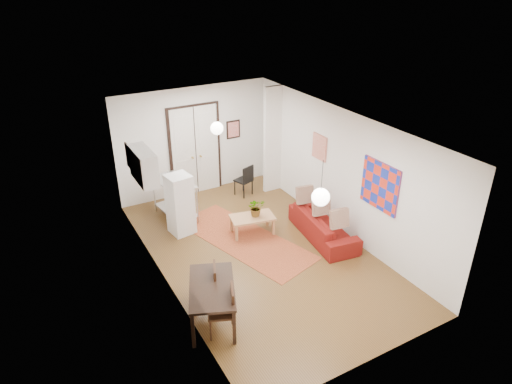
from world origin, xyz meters
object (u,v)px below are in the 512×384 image
coffee_table (252,219)px  dining_table (212,290)px  kitchen_counter (175,194)px  fridge (180,204)px  dining_chair_far (219,305)px  dining_chair_near (202,282)px  black_side_chair (242,176)px  sofa (323,226)px

coffee_table → dining_table: size_ratio=0.71×
kitchen_counter → fridge: size_ratio=0.92×
fridge → dining_table: 3.13m
dining_chair_far → kitchen_counter: bearing=-167.4°
kitchen_counter → fridge: fridge is taller
dining_table → dining_chair_far: (-0.00, -0.26, -0.13)m
dining_chair_near → black_side_chair: size_ratio=1.05×
dining_chair_far → black_side_chair: bearing=170.8°
coffee_table → fridge: bearing=148.5°
fridge → dining_table: size_ratio=0.95×
sofa → kitchen_counter: 3.65m
coffee_table → kitchen_counter: bearing=128.4°
coffee_table → black_side_chair: 2.11m
sofa → black_side_chair: (-0.58, 2.90, 0.21)m
dining_chair_near → dining_chair_far: bearing=22.8°
fridge → dining_chair_far: (-0.60, -3.33, -0.20)m
dining_table → dining_chair_far: 0.29m
kitchen_counter → dining_chair_near: bearing=-110.3°
sofa → fridge: 3.31m
sofa → dining_table: size_ratio=1.34×
coffee_table → black_side_chair: size_ratio=1.25×
dining_chair_far → black_side_chair: 5.23m
kitchen_counter → black_side_chair: kitchen_counter is taller
dining_chair_far → sofa: bearing=137.5°
kitchen_counter → dining_table: kitchen_counter is taller
dining_chair_near → black_side_chair: dining_chair_near is taller
kitchen_counter → black_side_chair: 2.07m
coffee_table → dining_chair_near: size_ratio=1.19×
kitchen_counter → dining_table: 3.88m
coffee_table → dining_chair_far: dining_chair_far is taller
sofa → dining_chair_far: 3.69m
fridge → dining_chair_near: bearing=-110.8°
dining_chair_far → black_side_chair: dining_chair_far is taller
sofa → kitchen_counter: (-2.61, 2.54, 0.34)m
kitchen_counter → dining_table: size_ratio=0.88×
fridge → black_side_chair: 2.44m
fridge → kitchen_counter: bearing=71.5°
coffee_table → dining_table: dining_table is taller
coffee_table → dining_chair_far: size_ratio=1.19×
kitchen_counter → dining_chair_far: size_ratio=1.46×
fridge → dining_chair_far: bearing=-108.2°
sofa → dining_table: bearing=118.9°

